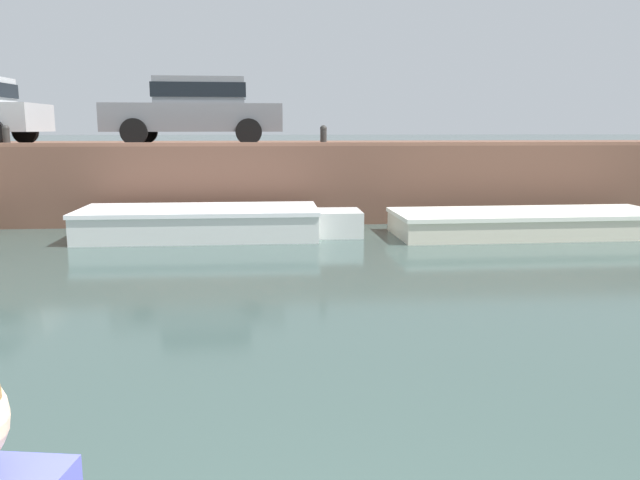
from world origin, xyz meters
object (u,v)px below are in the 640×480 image
Objects in this scene: mooring_bollard_mid at (323,135)px; mooring_bollard_west at (6,135)px; car_left_inner_grey at (196,108)px; boat_moored_central_white at (212,222)px; boat_moored_east_cream at (540,223)px.

mooring_bollard_west is at bearing 180.00° from mooring_bollard_mid.
car_left_inner_grey is 9.35× the size of mooring_bollard_west.
car_left_inner_grey is (-0.54, 3.15, 2.28)m from boat_moored_central_white.
boat_moored_central_white is at bearing -20.10° from mooring_bollard_west.
boat_moored_east_cream is at bearing -24.50° from mooring_bollard_mid.
car_left_inner_grey is at bearing 153.81° from boat_moored_east_cream.
car_left_inner_grey is 3.34m from mooring_bollard_mid.
car_left_inner_grey is (-7.05, 3.47, 2.33)m from boat_moored_east_cream.
car_left_inner_grey reaches higher than boat_moored_central_white.
mooring_bollard_west is at bearing 159.90° from boat_moored_central_white.
boat_moored_central_white is at bearing 177.24° from boat_moored_east_cream.
mooring_bollard_mid is (2.88, -1.57, -0.61)m from car_left_inner_grey.
mooring_bollard_west is (-3.79, -1.57, -0.61)m from car_left_inner_grey.
car_left_inner_grey is 9.35× the size of mooring_bollard_mid.
boat_moored_central_white is 12.24× the size of mooring_bollard_west.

